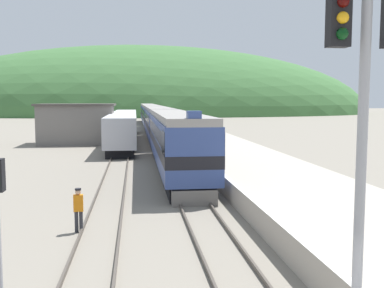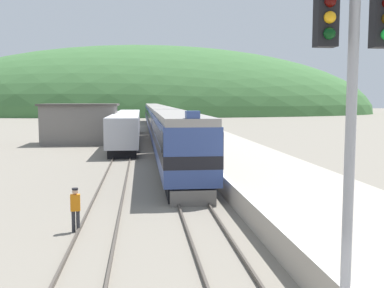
# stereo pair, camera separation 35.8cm
# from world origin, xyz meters

# --- Properties ---
(track_main) EXTENTS (1.52, 180.00, 0.16)m
(track_main) POSITION_xyz_m (0.00, 70.00, 0.08)
(track_main) COLOR #4C443D
(track_main) RESTS_ON ground
(track_siding) EXTENTS (1.52, 180.00, 0.16)m
(track_siding) POSITION_xyz_m (-4.11, 70.00, 0.08)
(track_siding) COLOR #4C443D
(track_siding) RESTS_ON ground
(platform) EXTENTS (6.49, 140.00, 1.04)m
(platform) POSITION_xyz_m (5.04, 50.00, 0.51)
(platform) COLOR #ADA393
(platform) RESTS_ON ground
(distant_hills) EXTENTS (166.16, 74.77, 48.12)m
(distant_hills) POSITION_xyz_m (0.00, 155.67, 0.00)
(distant_hills) COLOR #3D6B38
(distant_hills) RESTS_ON ground
(station_shed) EXTENTS (8.66, 6.01, 4.60)m
(station_shed) POSITION_xyz_m (-9.39, 46.29, 2.32)
(station_shed) COLOR slate
(station_shed) RESTS_ON ground
(express_train_lead_car) EXTENTS (2.86, 21.72, 4.52)m
(express_train_lead_car) POSITION_xyz_m (0.00, 24.87, 2.27)
(express_train_lead_car) COLOR black
(express_train_lead_car) RESTS_ON ground
(carriage_second) EXTENTS (2.85, 21.49, 4.16)m
(carriage_second) POSITION_xyz_m (0.00, 47.58, 2.26)
(carriage_second) COLOR black
(carriage_second) RESTS_ON ground
(carriage_third) EXTENTS (2.85, 21.49, 4.16)m
(carriage_third) POSITION_xyz_m (0.00, 69.95, 2.26)
(carriage_third) COLOR black
(carriage_third) RESTS_ON ground
(carriage_fourth) EXTENTS (2.85, 21.49, 4.16)m
(carriage_fourth) POSITION_xyz_m (0.00, 92.32, 2.26)
(carriage_fourth) COLOR black
(carriage_fourth) RESTS_ON ground
(siding_train) EXTENTS (2.90, 33.62, 3.50)m
(siding_train) POSITION_xyz_m (-4.11, 48.14, 1.81)
(siding_train) COLOR black
(siding_train) RESTS_ON ground
(signal_mast_main) EXTENTS (2.20, 0.42, 8.02)m
(signal_mast_main) POSITION_xyz_m (1.54, 1.67, 5.27)
(signal_mast_main) COLOR #9E9EA3
(signal_mast_main) RESTS_ON ground
(track_worker) EXTENTS (0.38, 0.25, 1.70)m
(track_worker) POSITION_xyz_m (-4.94, 10.74, 0.97)
(track_worker) COLOR #2D2D33
(track_worker) RESTS_ON ground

